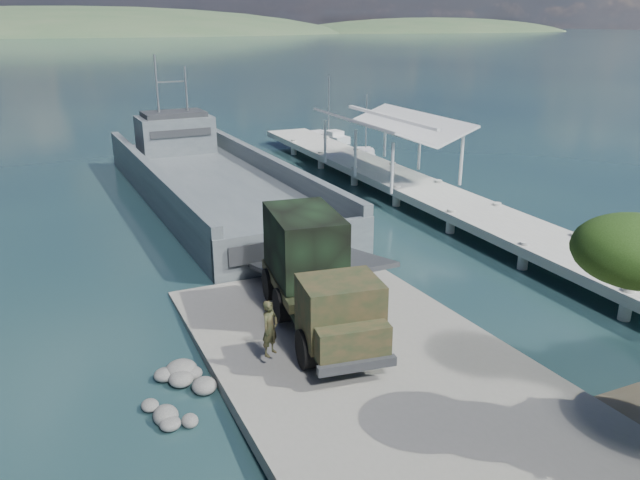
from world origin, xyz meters
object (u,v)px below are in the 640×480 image
at_px(soldier, 270,339).
at_px(landing_craft, 213,189).
at_px(pier, 396,171).
at_px(sailboat_near, 366,155).
at_px(military_truck, 315,275).
at_px(sailboat_far, 329,137).

bearing_deg(soldier, landing_craft, 45.69).
bearing_deg(landing_craft, pier, -17.85).
height_order(pier, sailboat_near, sailboat_near).
relative_size(landing_craft, soldier, 17.15).
bearing_deg(soldier, pier, 15.37).
xyz_separation_m(military_truck, sailboat_near, (17.05, 27.87, -2.18)).
distance_m(landing_craft, sailboat_far, 23.49).
xyz_separation_m(pier, sailboat_far, (4.25, 20.20, -1.25)).
xyz_separation_m(sailboat_near, sailboat_far, (0.72, 9.10, 0.05)).
height_order(sailboat_near, sailboat_far, sailboat_far).
xyz_separation_m(landing_craft, sailboat_far, (16.43, 16.78, -0.45)).
xyz_separation_m(pier, sailboat_near, (3.53, 11.10, -1.30)).
height_order(pier, soldier, pier).
bearing_deg(pier, sailboat_near, 72.36).
relative_size(pier, sailboat_far, 6.69).
bearing_deg(sailboat_far, pier, -110.58).
relative_size(pier, sailboat_near, 7.70).
xyz_separation_m(military_truck, soldier, (-2.62, -2.24, -1.01)).
bearing_deg(sailboat_far, military_truck, -124.38).
distance_m(landing_craft, soldier, 22.78).
xyz_separation_m(soldier, sailboat_near, (19.67, 30.11, -1.17)).
height_order(soldier, sailboat_far, sailboat_far).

